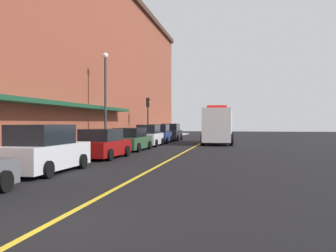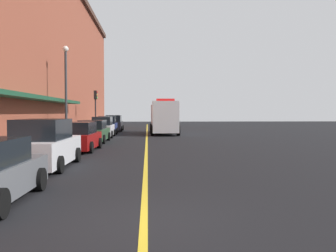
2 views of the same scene
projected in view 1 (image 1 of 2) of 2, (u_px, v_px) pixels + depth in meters
The scene contains 16 objects.
ground_plane at pixel (195, 147), 32.38m from camera, with size 112.00×112.00×0.00m, color black.
sidewalk_left at pixel (123, 145), 33.51m from camera, with size 2.40×70.00×0.15m, color #9E9B93.
lane_center_stripe at pixel (195, 147), 32.38m from camera, with size 0.16×70.00×0.01m, color gold.
brick_building_left at pixel (36, 56), 33.80m from camera, with size 13.64×64.00×15.55m.
parked_car_1 at pixel (44, 150), 15.62m from camera, with size 2.17×4.90×1.92m.
parked_car_2 at pixel (102, 144), 21.86m from camera, with size 2.27×4.49×1.65m.
parked_car_3 at pixel (131, 140), 27.84m from camera, with size 2.18×4.86×1.63m.
parked_car_4 at pixel (149, 136), 33.08m from camera, with size 1.99×4.14×1.82m.
parked_car_5 at pixel (160, 134), 38.25m from camera, with size 2.18×4.42×1.83m.
parked_car_6 at pixel (171, 133), 43.76m from camera, with size 2.12×4.76×1.88m.
box_truck at pixel (219, 126), 36.74m from camera, with size 2.81×8.62×3.48m.
parking_meter_0 at pixel (61, 141), 20.16m from camera, with size 0.14×0.18×1.33m.
parking_meter_1 at pixel (87, 138), 23.46m from camera, with size 0.14×0.18×1.33m.
parking_meter_2 at pixel (108, 136), 27.34m from camera, with size 0.14×0.18×1.33m.
street_lamp_left at pixel (105, 90), 28.48m from camera, with size 0.44×0.44×6.94m.
traffic_light_near at pixel (148, 111), 38.80m from camera, with size 0.38×0.36×4.30m.
Camera 1 is at (3.72, -7.23, 2.01)m, focal length 41.88 mm.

